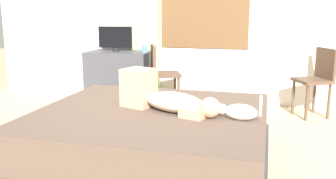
% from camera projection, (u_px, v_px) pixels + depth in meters
% --- Properties ---
extents(ground_plane, '(16.00, 16.00, 0.00)m').
position_uv_depth(ground_plane, '(141.00, 165.00, 3.29)').
color(ground_plane, tan).
extents(back_wall_with_window, '(6.40, 0.14, 2.90)m').
position_uv_depth(back_wall_with_window, '(197.00, 0.00, 5.32)').
color(back_wall_with_window, silver).
rests_on(back_wall_with_window, ground).
extents(bed, '(2.01, 1.89, 0.47)m').
position_uv_depth(bed, '(151.00, 136.00, 3.33)').
color(bed, '#38383D').
rests_on(bed, ground).
extents(person_lying, '(0.93, 0.50, 0.34)m').
position_uv_depth(person_lying, '(165.00, 97.00, 3.27)').
color(person_lying, '#CCB299').
rests_on(person_lying, bed).
extents(cat, '(0.36, 0.14, 0.21)m').
position_uv_depth(cat, '(239.00, 112.00, 2.99)').
color(cat, silver).
rests_on(cat, bed).
extents(desk, '(0.90, 0.56, 0.74)m').
position_uv_depth(desk, '(120.00, 77.00, 5.43)').
color(desk, '#38383D').
rests_on(desk, ground).
extents(tv_monitor, '(0.48, 0.10, 0.35)m').
position_uv_depth(tv_monitor, '(115.00, 38.00, 5.33)').
color(tv_monitor, black).
rests_on(tv_monitor, desk).
extents(cup, '(0.08, 0.08, 0.09)m').
position_uv_depth(cup, '(145.00, 49.00, 5.24)').
color(cup, teal).
rests_on(cup, desk).
extents(chair_by_desk, '(0.50, 0.50, 0.86)m').
position_uv_depth(chair_by_desk, '(161.00, 71.00, 5.10)').
color(chair_by_desk, '#4C3828').
rests_on(chair_by_desk, ground).
extents(chair_spare, '(0.51, 0.51, 0.86)m').
position_uv_depth(chair_spare, '(318.00, 77.00, 4.68)').
color(chair_spare, '#4C3828').
rests_on(chair_spare, ground).
extents(curtain_left, '(0.44, 0.06, 2.41)m').
position_uv_depth(curtain_left, '(145.00, 18.00, 5.45)').
color(curtain_left, '#ADCC75').
rests_on(curtain_left, ground).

